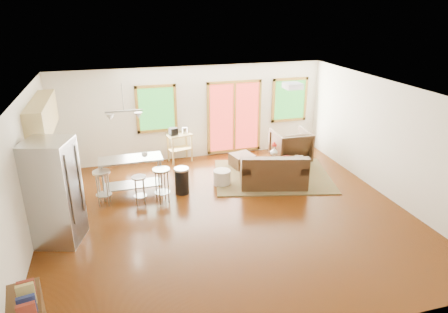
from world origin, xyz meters
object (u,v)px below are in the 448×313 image
object	(u,v)px
loveseat	(273,173)
coffee_table	(285,161)
refrigerator	(54,193)
kitchen_cart	(179,138)
rug	(272,176)
armchair	(291,144)
ottoman	(242,161)
island	(131,169)

from	to	relation	value
loveseat	coffee_table	xyz separation A→B (m)	(0.62, 0.67, -0.01)
refrigerator	kitchen_cart	size ratio (longest dim) A/B	1.96
rug	coffee_table	distance (m)	0.54
armchair	refrigerator	xyz separation A→B (m)	(-5.81, -2.51, 0.49)
loveseat	kitchen_cart	distance (m)	2.94
rug	ottoman	size ratio (longest dim) A/B	5.22
loveseat	island	distance (m)	3.35
island	kitchen_cart	bearing A→B (deg)	51.10
armchair	ottoman	xyz separation A→B (m)	(-1.44, -0.08, -0.31)
coffee_table	ottoman	distance (m)	1.17
coffee_table	kitchen_cart	size ratio (longest dim) A/B	0.92
rug	ottoman	world-z (taller)	ottoman
rug	loveseat	distance (m)	0.63
refrigerator	island	xyz separation A→B (m)	(1.43, 1.60, -0.37)
island	kitchen_cart	xyz separation A→B (m)	(1.39, 1.72, 0.07)
ottoman	kitchen_cart	size ratio (longest dim) A/B	0.55
island	kitchen_cart	world-z (taller)	kitchen_cart
rug	ottoman	distance (m)	0.99
coffee_table	armchair	size ratio (longest dim) A/B	0.94
rug	armchair	world-z (taller)	armchair
ottoman	island	size ratio (longest dim) A/B	0.39
armchair	refrigerator	bearing A→B (deg)	24.51
refrigerator	kitchen_cart	world-z (taller)	refrigerator
ottoman	island	bearing A→B (deg)	-164.24
armchair	refrigerator	distance (m)	6.35
armchair	island	world-z (taller)	armchair
refrigerator	coffee_table	bearing A→B (deg)	35.30
rug	coffee_table	world-z (taller)	coffee_table
loveseat	armchair	distance (m)	1.76
ottoman	coffee_table	bearing A→B (deg)	-32.81
ottoman	rug	bearing A→B (deg)	-54.89
coffee_table	armchair	distance (m)	0.86
coffee_table	kitchen_cart	distance (m)	2.98
loveseat	coffee_table	bearing A→B (deg)	62.81
armchair	kitchen_cart	distance (m)	3.11
rug	refrigerator	bearing A→B (deg)	-161.62
island	refrigerator	bearing A→B (deg)	-131.73
rug	island	bearing A→B (deg)	-179.40
ottoman	refrigerator	xyz separation A→B (m)	(-4.38, -2.43, 0.80)
rug	kitchen_cart	world-z (taller)	kitchen_cart
rug	island	distance (m)	3.56
coffee_table	island	bearing A→B (deg)	-177.07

